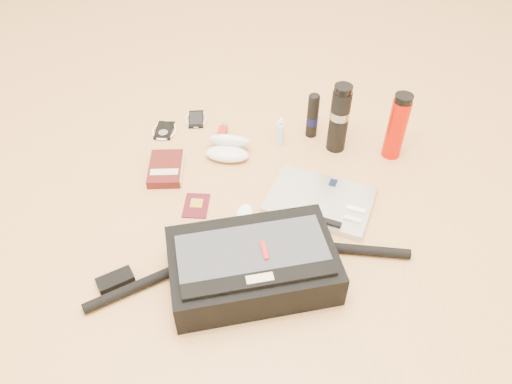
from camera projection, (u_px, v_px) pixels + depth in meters
ground at (249, 220)px, 1.61m from camera, size 4.00×4.00×0.00m
messenger_bag at (252, 265)px, 1.41m from camera, size 0.89×0.45×0.13m
laptop at (320, 201)px, 1.66m from camera, size 0.37×0.29×0.03m
book at (166, 169)px, 1.77m from camera, size 0.15×0.20×0.03m
passport at (196, 205)px, 1.66m from camera, size 0.10×0.12×0.01m
mouse at (245, 214)px, 1.61m from camera, size 0.06×0.10×0.03m
sunglasses_case at (228, 148)px, 1.82m from camera, size 0.17×0.15×0.09m
ipod at (164, 130)px, 1.94m from camera, size 0.11×0.12×0.01m
phone at (196, 119)px, 1.99m from camera, size 0.11×0.12×0.01m
inhaler at (222, 132)px, 1.91m from camera, size 0.04×0.11×0.03m
spray_bottle at (280, 133)px, 1.85m from camera, size 0.03×0.03×0.11m
aerosol_can at (313, 115)px, 1.86m from camera, size 0.05×0.05×0.19m
thermos_black at (339, 118)px, 1.78m from camera, size 0.09×0.09×0.27m
thermos_red at (397, 127)px, 1.76m from camera, size 0.08×0.08×0.26m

